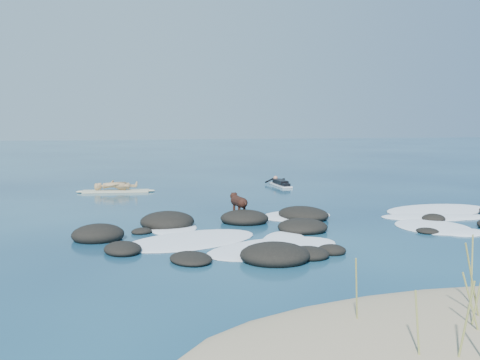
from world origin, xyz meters
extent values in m
plane|color=#0A2642|center=(0.00, 0.00, 0.00)|extent=(160.00, 160.00, 0.00)
cylinder|color=olive|center=(-0.02, -7.35, 0.70)|extent=(0.10, 0.15, 1.15)
cylinder|color=olive|center=(-0.68, -8.21, 0.57)|extent=(0.21, 0.20, 0.88)
cylinder|color=olive|center=(-1.25, -8.84, 0.63)|extent=(0.20, 0.05, 1.01)
cylinder|color=olive|center=(-1.89, -7.49, 0.62)|extent=(0.15, 0.18, 0.99)
cylinder|color=olive|center=(-1.69, -8.61, 0.55)|extent=(0.05, 0.20, 0.85)
cylinder|color=olive|center=(-0.51, -8.08, 0.55)|extent=(0.21, 0.06, 0.84)
cylinder|color=olive|center=(-0.39, -7.85, 0.72)|extent=(0.35, 0.08, 1.17)
ellipsoid|color=black|center=(0.73, 1.20, 0.11)|extent=(1.82, 2.04, 0.45)
ellipsoid|color=black|center=(-0.89, -3.29, 0.08)|extent=(1.17, 1.13, 0.30)
ellipsoid|color=black|center=(-5.25, -0.37, 0.13)|extent=(1.38, 1.27, 0.52)
ellipsoid|color=black|center=(4.26, -0.19, 0.07)|extent=(0.74, 0.71, 0.28)
ellipsoid|color=black|center=(-0.27, -3.09, 0.07)|extent=(0.79, 0.74, 0.27)
ellipsoid|color=black|center=(-1.17, 0.98, 0.12)|extent=(1.86, 1.83, 0.47)
ellipsoid|color=black|center=(-4.16, 0.14, 0.05)|extent=(0.70, 0.66, 0.19)
ellipsoid|color=black|center=(0.02, -0.60, 0.11)|extent=(1.77, 1.77, 0.42)
ellipsoid|color=black|center=(-4.71, -1.84, 0.08)|extent=(0.98, 1.17, 0.30)
ellipsoid|color=black|center=(-1.66, -3.37, 0.12)|extent=(1.72, 1.63, 0.49)
ellipsoid|color=black|center=(3.10, -1.63, 0.04)|extent=(0.68, 0.72, 0.16)
ellipsoid|color=black|center=(-3.40, 0.91, 0.14)|extent=(1.57, 1.57, 0.55)
ellipsoid|color=black|center=(-3.37, -3.00, 0.06)|extent=(1.09, 1.26, 0.23)
ellipsoid|color=black|center=(-0.90, -3.25, 0.06)|extent=(0.66, 0.62, 0.25)
ellipsoid|color=white|center=(5.25, 0.08, 0.01)|extent=(2.56, 1.15, 0.12)
ellipsoid|color=white|center=(-3.04, -1.04, 0.01)|extent=(4.04, 3.20, 0.12)
ellipsoid|color=white|center=(-0.86, -1.71, 0.01)|extent=(1.82, 2.59, 0.12)
ellipsoid|color=white|center=(5.52, 1.45, 0.01)|extent=(4.21, 2.95, 0.12)
ellipsoid|color=white|center=(4.01, -1.92, 0.01)|extent=(1.45, 1.23, 0.12)
ellipsoid|color=white|center=(4.37, 0.32, 0.01)|extent=(2.99, 1.99, 0.12)
ellipsoid|color=white|center=(0.64, 1.58, 0.01)|extent=(2.84, 2.55, 0.12)
ellipsoid|color=white|center=(3.67, -1.02, 0.01)|extent=(1.99, 2.39, 0.12)
ellipsoid|color=white|center=(-1.35, -2.33, 0.01)|extent=(3.84, 2.87, 0.12)
ellipsoid|color=white|center=(-3.27, 0.50, 0.01)|extent=(1.67, 2.06, 0.12)
ellipsoid|color=white|center=(-1.19, 1.60, 0.01)|extent=(1.10, 0.90, 0.12)
cube|color=beige|center=(-4.60, 8.78, 0.05)|extent=(2.72, 0.87, 0.09)
ellipsoid|color=beige|center=(-3.27, 8.62, 0.05)|extent=(0.57, 0.37, 0.10)
ellipsoid|color=beige|center=(-5.93, 8.94, 0.05)|extent=(0.57, 0.37, 0.10)
imported|color=tan|center=(-4.60, 8.78, 0.96)|extent=(0.49, 0.68, 1.74)
cube|color=silver|center=(2.71, 9.20, 0.05)|extent=(0.46, 2.01, 0.07)
ellipsoid|color=silver|center=(2.72, 10.21, 0.05)|extent=(0.24, 0.44, 0.07)
cube|color=black|center=(2.71, 9.20, 0.18)|extent=(0.37, 1.23, 0.20)
sphere|color=tan|center=(2.72, 9.91, 0.29)|extent=(0.21, 0.21, 0.21)
cylinder|color=black|center=(2.46, 10.05, 0.17)|extent=(0.50, 0.27, 0.23)
cylinder|color=black|center=(2.97, 10.05, 0.17)|extent=(0.50, 0.27, 0.23)
cube|color=black|center=(2.71, 8.52, 0.15)|extent=(0.31, 0.50, 0.13)
cylinder|color=black|center=(-1.19, 1.50, 0.53)|extent=(0.37, 0.65, 0.30)
sphere|color=black|center=(-1.22, 1.78, 0.53)|extent=(0.35, 0.35, 0.32)
sphere|color=black|center=(-1.16, 1.22, 0.53)|extent=(0.32, 0.32, 0.29)
sphere|color=black|center=(-1.24, 1.96, 0.64)|extent=(0.25, 0.25, 0.23)
cone|color=black|center=(-1.26, 2.09, 0.62)|extent=(0.13, 0.15, 0.12)
cone|color=black|center=(-1.30, 1.94, 0.73)|extent=(0.11, 0.09, 0.11)
cone|color=black|center=(-1.18, 1.96, 0.73)|extent=(0.11, 0.09, 0.11)
cylinder|color=black|center=(-1.29, 1.70, 0.20)|extent=(0.08, 0.08, 0.41)
cylinder|color=black|center=(-1.13, 1.72, 0.20)|extent=(0.08, 0.08, 0.41)
cylinder|color=black|center=(-1.24, 1.28, 0.20)|extent=(0.08, 0.08, 0.41)
cylinder|color=black|center=(-1.08, 1.30, 0.20)|extent=(0.08, 0.08, 0.41)
cylinder|color=black|center=(-1.14, 1.08, 0.58)|extent=(0.09, 0.30, 0.18)
camera|label=1|loc=(-5.07, -13.72, 2.85)|focal=40.00mm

